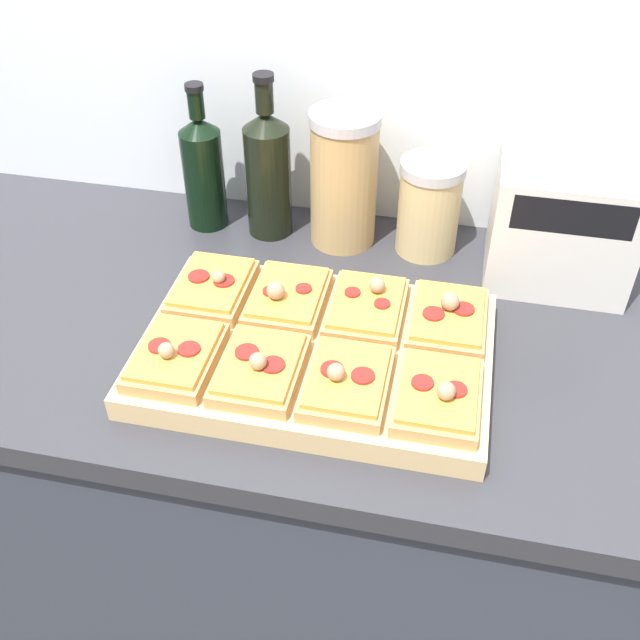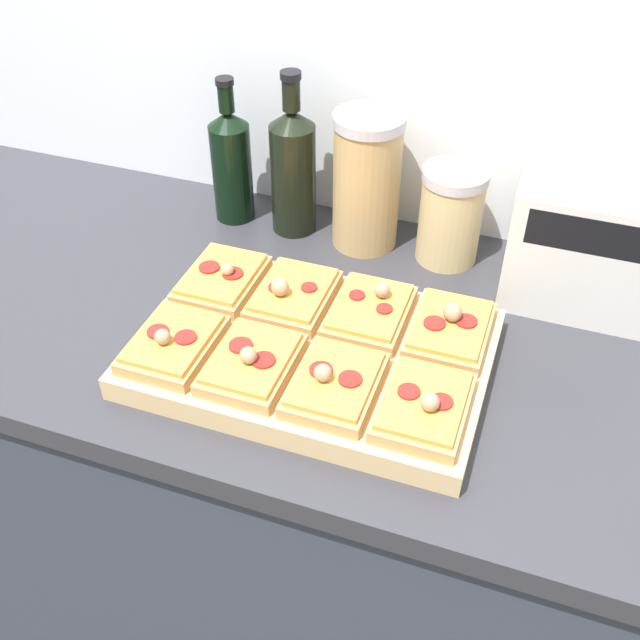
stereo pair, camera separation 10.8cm
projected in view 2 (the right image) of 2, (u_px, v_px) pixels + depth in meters
wall_back at (411, 18)px, 1.19m from camera, size 6.00×0.06×2.50m
kitchen_counter at (333, 499)px, 1.45m from camera, size 2.63×0.67×0.89m
cutting_board at (313, 353)px, 1.09m from camera, size 0.50×0.34×0.04m
pizza_slice_back_left at (222, 279)px, 1.17m from camera, size 0.11×0.15×0.05m
pizza_slice_back_midleft at (293, 295)px, 1.14m from camera, size 0.11×0.15×0.06m
pizza_slice_back_midright at (370, 311)px, 1.11m from camera, size 0.11×0.15×0.05m
pizza_slice_back_right at (450, 329)px, 1.08m from camera, size 0.11×0.15×0.06m
pizza_slice_front_left at (173, 343)px, 1.05m from camera, size 0.11×0.15×0.05m
pizza_slice_front_midleft at (252, 362)px, 1.02m from camera, size 0.11×0.15×0.05m
pizza_slice_front_midright at (335, 383)px, 0.99m from camera, size 0.11×0.15×0.05m
pizza_slice_front_right at (424, 406)px, 0.96m from camera, size 0.11×0.15×0.05m
olive_oil_bottle at (231, 163)px, 1.34m from camera, size 0.07×0.07×0.27m
wine_bottle at (293, 169)px, 1.30m from camera, size 0.08×0.08×0.29m
grain_jar_tall at (367, 181)px, 1.26m from camera, size 0.12×0.12×0.24m
grain_jar_short at (451, 215)px, 1.25m from camera, size 0.11×0.11×0.17m
toaster_oven at (585, 239)px, 1.16m from camera, size 0.25×0.18×0.21m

